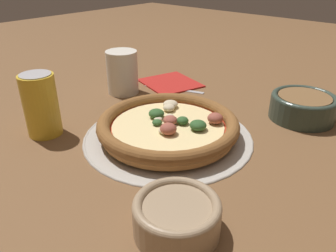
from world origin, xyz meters
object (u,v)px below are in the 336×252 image
Objects in this scene: bowl_near at (177,215)px; drinking_cup at (122,72)px; pizza at (168,125)px; beverage_can at (41,105)px; fork at (170,88)px; pizza_tray at (168,135)px; bowl_far at (303,106)px; napkin at (170,82)px.

drinking_cup reaches higher than bowl_near.
pizza is at bearing 157.76° from drinking_cup.
drinking_cup is 0.87× the size of beverage_can.
drinking_cup is 0.26m from beverage_can.
fork is at bearing -47.75° from bowl_near.
pizza_tray is 0.27m from drinking_cup.
bowl_near is at bearing 175.86° from beverage_can.
pizza_tray is at bearing -142.05° from beverage_can.
pizza is at bearing 111.63° from fork.
pizza_tray is at bearing 157.56° from drinking_cup.
bowl_far is (0.01, -0.43, 0.00)m from bowl_near.
bowl_far reaches higher than pizza.
bowl_far is at bearing -159.23° from drinking_cup.
bowl_near is 0.51m from fork.
beverage_can reaches higher than drinking_cup.
bowl_far is at bearing -176.02° from napkin.
napkin is at bearing -49.36° from pizza.
pizza_tray is 0.25m from beverage_can.
fork is (-0.07, -0.10, -0.05)m from drinking_cup.
drinking_cup is (0.25, -0.10, 0.03)m from pizza.
beverage_can is at bearing 90.58° from napkin.
drinking_cup reaches higher than napkin.
napkin reaches higher than fork.
bowl_far is 1.27× the size of drinking_cup.
napkin is 0.04m from fork.
beverage_can is at bearing 48.90° from bowl_far.
bowl_far is at bearing -131.10° from beverage_can.
bowl_far reaches higher than pizza_tray.
pizza is 0.25m from beverage_can.
bowl_far is 0.44m from drinking_cup.
pizza is (-0.00, -0.00, 0.02)m from pizza_tray.
fork is (0.17, -0.20, -0.02)m from pizza.
pizza_tray is 2.94× the size of bowl_near.
bowl_near is 0.62× the size of napkin.
drinking_cup reaches higher than pizza.
pizza_tray is 0.02m from pizza.
bowl_near is 0.69× the size of fork.
pizza_tray is at bearing -45.78° from bowl_near.
pizza reaches higher than pizza_tray.
pizza_tray is at bearing 71.13° from pizza.
bowl_near is 0.50m from drinking_cup.
napkin is 1.11× the size of fork.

